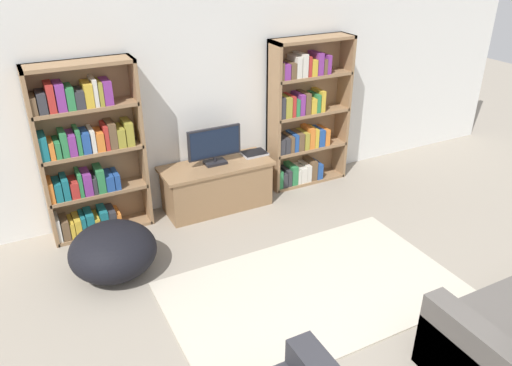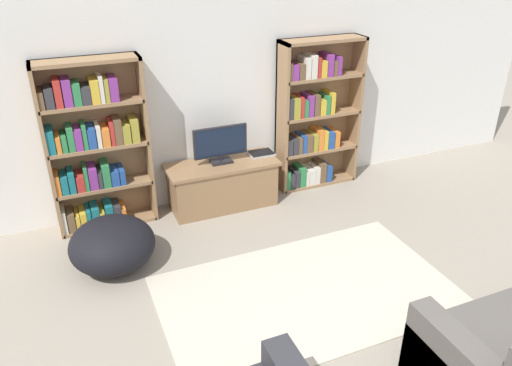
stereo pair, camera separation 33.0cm
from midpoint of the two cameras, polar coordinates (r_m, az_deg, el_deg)
wall_back at (r=5.61m, az=-3.00°, el=10.67°), size 8.80×0.06×2.60m
bookshelf_left at (r=5.29m, az=-16.35°, el=3.82°), size 1.01×0.30×1.79m
bookshelf_right at (r=6.07m, az=8.12°, el=7.37°), size 1.01×0.30×1.79m
tv_stand at (r=5.70m, az=-2.19°, el=-0.20°), size 1.26×0.50×0.54m
television at (r=5.51m, az=-2.37°, el=4.44°), size 0.61×0.16×0.42m
laptop at (r=5.80m, az=2.24°, el=3.38°), size 0.29×0.21×0.03m
area_rug at (r=4.54m, az=7.98°, el=-12.37°), size 2.56×1.52×0.02m
beanbag_ottoman at (r=4.83m, az=-14.22°, el=-6.88°), size 0.79×0.79×0.48m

